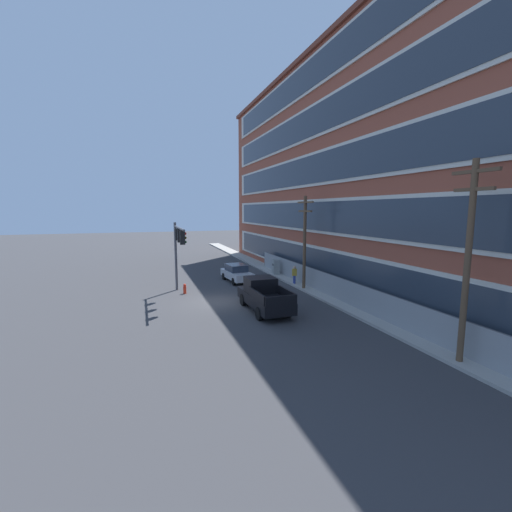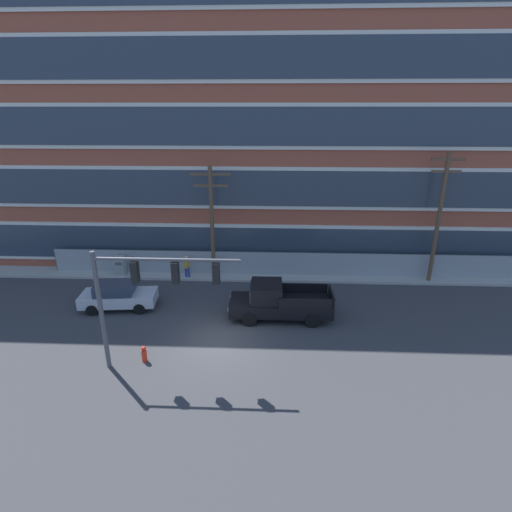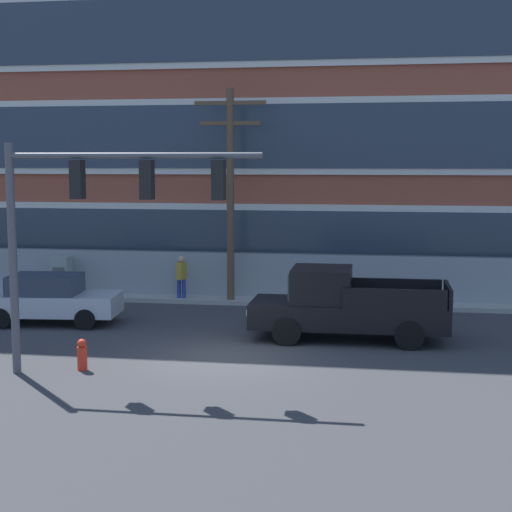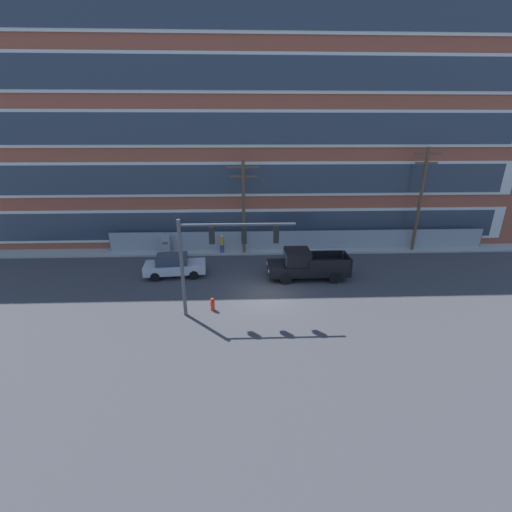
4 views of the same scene
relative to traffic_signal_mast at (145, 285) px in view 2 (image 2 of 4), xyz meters
name	(u,v)px [view 2 (image 2 of 4)]	position (x,y,z in m)	size (l,w,h in m)	color
ground_plane	(218,341)	(2.59, 2.27, -4.06)	(160.00, 160.00, 0.00)	#38383A
sidewalk_building_side	(234,275)	(2.59, 10.39, -3.98)	(80.00, 1.78, 0.16)	#9E9B93
brick_mill_building	(224,123)	(1.47, 16.35, 5.79)	(49.47, 10.73, 19.69)	brown
chain_link_fence	(284,264)	(6.03, 10.53, -3.15)	(31.87, 0.06, 1.79)	gray
traffic_signal_mast	(145,285)	(0.00, 0.00, 0.00)	(6.11, 0.43, 5.51)	#4C4C51
pickup_truck_black	(278,302)	(5.60, 4.79, -3.09)	(5.64, 2.17, 2.07)	black
sedan_silver	(118,295)	(-3.62, 5.53, -3.26)	(4.37, 2.15, 1.56)	#B2B5BA
utility_pole_near_corner	(212,219)	(1.32, 9.82, 0.18)	(2.51, 0.26, 7.59)	brown
utility_pole_midblock	(439,214)	(15.66, 9.99, 0.60)	(2.05, 0.26, 8.53)	brown
electrical_cabinet	(120,267)	(-5.09, 9.91, -3.27)	(0.65, 0.55, 1.58)	#939993
pedestrian_near_cabinet	(187,266)	(-0.50, 9.83, -3.09)	(0.35, 0.45, 1.69)	navy
fire_hydrant	(144,354)	(-0.55, 0.45, -3.68)	(0.24, 0.24, 0.78)	red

